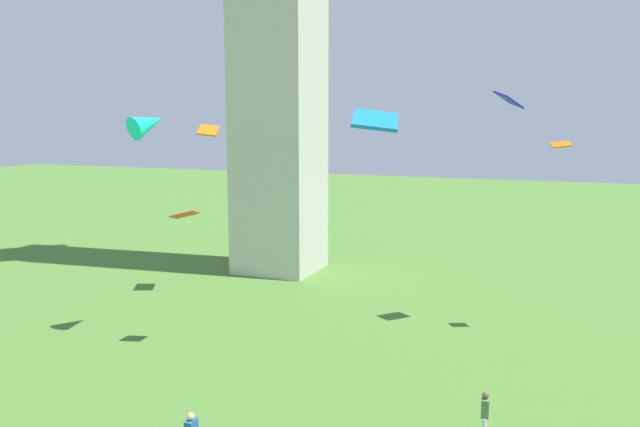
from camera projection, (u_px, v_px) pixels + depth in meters
person_3 at (485, 412)px, 21.71m from camera, size 0.30×0.54×1.75m
kite_flying_0 at (208, 130)px, 38.90m from camera, size 1.72×2.04×0.79m
kite_flying_1 at (148, 123)px, 31.21m from camera, size 1.86×2.33×1.71m
kite_flying_2 at (509, 100)px, 32.19m from camera, size 1.58×1.84×0.95m
kite_flying_3 at (375, 120)px, 16.14m from camera, size 1.55×1.94×0.64m
kite_flying_4 at (561, 144)px, 31.30m from camera, size 1.18×1.00×0.36m
kite_flying_6 at (185, 215)px, 30.08m from camera, size 1.36×1.14×0.57m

